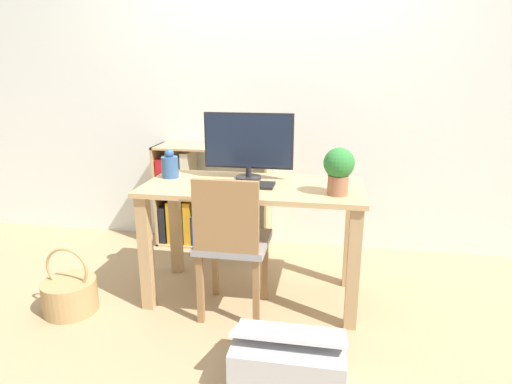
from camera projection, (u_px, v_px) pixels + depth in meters
name	position (u px, v px, depth m)	size (l,w,h in m)	color
ground_plane	(253.00, 295.00, 2.78)	(10.00, 10.00, 0.00)	tan
wall_back	(275.00, 85.00, 3.33)	(8.00, 0.05, 2.60)	silver
desk	(253.00, 209.00, 2.62)	(1.32, 0.61, 0.75)	tan
monitor	(248.00, 143.00, 2.65)	(0.56, 0.16, 0.42)	#232326
keyboard	(241.00, 184.00, 2.55)	(0.39, 0.15, 0.02)	black
vase	(170.00, 166.00, 2.73)	(0.11, 0.11, 0.19)	#33598C
potted_plant	(339.00, 168.00, 2.33)	(0.17, 0.17, 0.26)	#9E6647
chair	(231.00, 240.00, 2.43)	(0.40, 0.40, 0.86)	gray
bookshelf	(193.00, 202.00, 3.53)	(0.93, 0.28, 0.83)	tan
basket	(70.00, 294.00, 2.58)	(0.32, 0.32, 0.41)	tan
storage_box	(288.00, 360.00, 1.98)	(0.52, 0.36, 0.29)	#B2B2B7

